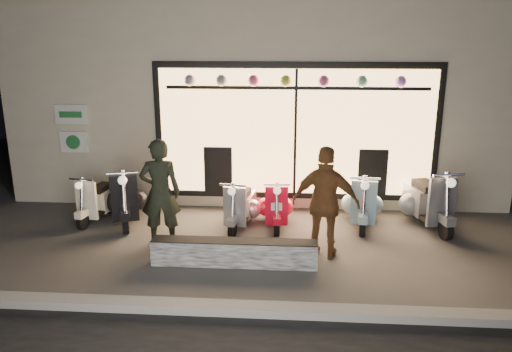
% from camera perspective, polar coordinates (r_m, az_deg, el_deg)
% --- Properties ---
extents(ground, '(40.00, 40.00, 0.00)m').
position_cam_1_polar(ground, '(8.23, -1.29, -8.17)').
color(ground, '#383533').
rests_on(ground, ground).
extents(kerb, '(40.00, 0.25, 0.12)m').
position_cam_1_polar(kerb, '(6.43, -3.01, -14.89)').
color(kerb, slate).
rests_on(kerb, ground).
extents(shop_building, '(10.20, 6.23, 4.20)m').
position_cam_1_polar(shop_building, '(12.56, 0.83, 10.10)').
color(shop_building, beige).
rests_on(shop_building, ground).
extents(graffiti_barrier, '(2.48, 0.28, 0.40)m').
position_cam_1_polar(graffiti_barrier, '(7.57, -2.50, -8.75)').
color(graffiti_barrier, black).
rests_on(graffiti_barrier, ground).
extents(scooter_silver, '(0.51, 1.25, 0.89)m').
position_cam_1_polar(scooter_silver, '(9.10, -1.68, -3.37)').
color(scooter_silver, black).
rests_on(scooter_silver, ground).
extents(scooter_red, '(0.45, 1.23, 0.88)m').
position_cam_1_polar(scooter_red, '(9.17, 2.22, -3.24)').
color(scooter_red, black).
rests_on(scooter_red, ground).
extents(scooter_black, '(0.75, 1.47, 1.05)m').
position_cam_1_polar(scooter_black, '(9.65, -14.67, -2.37)').
color(scooter_black, black).
rests_on(scooter_black, ground).
extents(scooter_cream, '(0.53, 1.24, 0.88)m').
position_cam_1_polar(scooter_cream, '(9.88, -17.33, -2.56)').
color(scooter_cream, black).
rests_on(scooter_cream, ground).
extents(scooter_blue, '(0.54, 1.39, 0.99)m').
position_cam_1_polar(scooter_blue, '(9.40, 12.08, -2.83)').
color(scooter_blue, black).
rests_on(scooter_blue, ground).
extents(scooter_grey, '(0.68, 1.53, 1.09)m').
position_cam_1_polar(scooter_grey, '(9.63, 18.84, -2.66)').
color(scooter_grey, black).
rests_on(scooter_grey, ground).
extents(man, '(0.70, 0.51, 1.78)m').
position_cam_1_polar(man, '(8.22, -10.89, -1.86)').
color(man, black).
rests_on(man, ground).
extents(woman, '(1.10, 0.65, 1.76)m').
position_cam_1_polar(woman, '(7.66, 7.97, -3.10)').
color(woman, brown).
rests_on(woman, ground).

